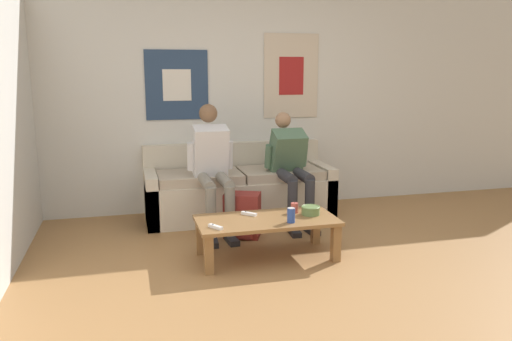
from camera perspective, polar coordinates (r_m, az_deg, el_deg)
ground_plane at (r=3.81m, az=7.57°, el=-13.21°), size 18.00×18.00×0.00m
wall_back at (r=5.73m, az=-1.16°, el=8.37°), size 10.00×0.07×2.55m
couch at (r=5.47m, az=-1.98°, el=-2.29°), size 2.01×0.74×0.78m
coffee_table at (r=4.26m, az=1.22°, el=-6.23°), size 1.19×0.57×0.35m
person_seated_adult at (r=4.95m, az=-4.98°, el=0.83°), size 0.47×0.89×1.25m
person_seated_teen at (r=5.19m, az=3.94°, el=0.82°), size 0.47×0.89×1.14m
backpack at (r=4.80m, az=-1.60°, el=-5.25°), size 0.40×0.34×0.43m
ceramic_bowl at (r=4.37m, az=6.26°, el=-4.49°), size 0.17×0.17×0.08m
pillar_candle at (r=4.41m, az=4.42°, el=-4.28°), size 0.06×0.06×0.10m
drink_can_blue at (r=4.13m, az=4.03°, el=-5.12°), size 0.07×0.07×0.12m
game_controller_near_left at (r=4.34m, az=-0.81°, el=-4.96°), size 0.13×0.13×0.03m
game_controller_near_right at (r=4.00m, az=-4.64°, el=-6.44°), size 0.10×0.14×0.03m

